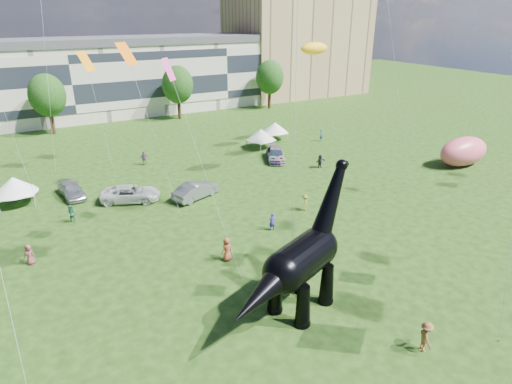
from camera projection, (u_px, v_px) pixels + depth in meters
ground at (347, 299)px, 27.59m from camera, size 220.00×220.00×0.00m
terrace_row at (68, 83)px, 71.40m from camera, size 78.00×11.00×12.00m
apartment_block at (296, 42)px, 93.54m from camera, size 28.00×18.00×22.00m
tree_mid_left at (47, 92)px, 62.26m from camera, size 5.20×5.20×9.44m
tree_mid_right at (177, 82)px, 71.29m from camera, size 5.20×5.20×9.44m
tree_far_right at (270, 74)px, 79.42m from camera, size 5.20×5.20×9.44m
dinosaur_sculpture at (298, 263)px, 25.19m from camera, size 10.76×5.62×9.00m
car_silver at (71, 190)px, 42.41m from camera, size 2.44×4.84×1.58m
car_grey at (196, 190)px, 42.15m from camera, size 5.28×3.41×1.64m
car_white at (131, 194)px, 41.50m from camera, size 6.18×4.55×1.56m
car_dark at (275, 154)px, 52.95m from camera, size 4.12×5.57×1.50m
gazebo_near at (261, 135)px, 57.38m from camera, size 4.57×4.57×2.63m
gazebo_far at (275, 127)px, 61.14m from camera, size 3.65×3.65×2.54m
gazebo_left at (14, 185)px, 40.36m from camera, size 4.15×4.15×2.78m
inflatable_pink at (464, 151)px, 50.84m from camera, size 7.05×3.63×3.49m
visitors at (208, 211)px, 37.62m from camera, size 48.33×38.77×1.86m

